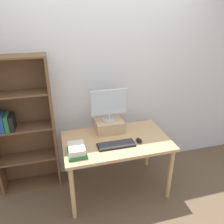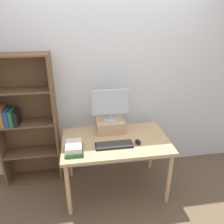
{
  "view_description": "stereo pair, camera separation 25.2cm",
  "coord_description": "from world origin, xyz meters",
  "px_view_note": "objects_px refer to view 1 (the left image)",
  "views": [
    {
      "loc": [
        -0.63,
        -2.13,
        2.1
      ],
      "look_at": [
        -0.03,
        0.09,
        1.05
      ],
      "focal_mm": 35.0,
      "sensor_mm": 36.0,
      "label": 1
    },
    {
      "loc": [
        -0.38,
        -2.18,
        2.1
      ],
      "look_at": [
        -0.03,
        0.09,
        1.05
      ],
      "focal_mm": 35.0,
      "sensor_mm": 36.0,
      "label": 2
    }
  ],
  "objects_px": {
    "book_stack": "(77,150)",
    "computer_mouse": "(139,140)",
    "bookshelf_unit": "(21,126)",
    "desk": "(116,145)",
    "keyboard": "(116,145)",
    "riser_box": "(109,126)",
    "computer_monitor": "(109,104)"
  },
  "relations": [
    {
      "from": "bookshelf_unit",
      "to": "book_stack",
      "type": "bearing_deg",
      "value": -42.42
    },
    {
      "from": "bookshelf_unit",
      "to": "book_stack",
      "type": "relative_size",
      "value": 6.78
    },
    {
      "from": "computer_monitor",
      "to": "computer_mouse",
      "type": "relative_size",
      "value": 4.39
    },
    {
      "from": "bookshelf_unit",
      "to": "computer_mouse",
      "type": "xyz_separation_m",
      "value": [
        1.32,
        -0.49,
        -0.12
      ]
    },
    {
      "from": "bookshelf_unit",
      "to": "keyboard",
      "type": "xyz_separation_m",
      "value": [
        1.04,
        -0.5,
        -0.12
      ]
    },
    {
      "from": "computer_monitor",
      "to": "book_stack",
      "type": "bearing_deg",
      "value": -139.54
    },
    {
      "from": "computer_monitor",
      "to": "keyboard",
      "type": "relative_size",
      "value": 1.07
    },
    {
      "from": "riser_box",
      "to": "computer_monitor",
      "type": "xyz_separation_m",
      "value": [
        0.0,
        -0.0,
        0.29
      ]
    },
    {
      "from": "riser_box",
      "to": "computer_monitor",
      "type": "height_order",
      "value": "computer_monitor"
    },
    {
      "from": "bookshelf_unit",
      "to": "computer_mouse",
      "type": "height_order",
      "value": "bookshelf_unit"
    },
    {
      "from": "book_stack",
      "to": "computer_mouse",
      "type": "bearing_deg",
      "value": 3.68
    },
    {
      "from": "keyboard",
      "to": "computer_mouse",
      "type": "distance_m",
      "value": 0.28
    },
    {
      "from": "keyboard",
      "to": "book_stack",
      "type": "xyz_separation_m",
      "value": [
        -0.45,
        -0.04,
        0.03
      ]
    },
    {
      "from": "riser_box",
      "to": "bookshelf_unit",
      "type": "bearing_deg",
      "value": 171.89
    },
    {
      "from": "desk",
      "to": "keyboard",
      "type": "bearing_deg",
      "value": -106.9
    },
    {
      "from": "keyboard",
      "to": "desk",
      "type": "bearing_deg",
      "value": 73.1
    },
    {
      "from": "bookshelf_unit",
      "to": "riser_box",
      "type": "distance_m",
      "value": 1.06
    },
    {
      "from": "book_stack",
      "to": "bookshelf_unit",
      "type": "bearing_deg",
      "value": 137.58
    },
    {
      "from": "desk",
      "to": "bookshelf_unit",
      "type": "bearing_deg",
      "value": 160.67
    },
    {
      "from": "computer_mouse",
      "to": "book_stack",
      "type": "relative_size",
      "value": 0.41
    },
    {
      "from": "computer_monitor",
      "to": "computer_mouse",
      "type": "height_order",
      "value": "computer_monitor"
    },
    {
      "from": "riser_box",
      "to": "computer_mouse",
      "type": "bearing_deg",
      "value": -51.92
    },
    {
      "from": "desk",
      "to": "computer_mouse",
      "type": "relative_size",
      "value": 12.03
    },
    {
      "from": "bookshelf_unit",
      "to": "keyboard",
      "type": "distance_m",
      "value": 1.16
    },
    {
      "from": "bookshelf_unit",
      "to": "riser_box",
      "type": "xyz_separation_m",
      "value": [
        1.05,
        -0.15,
        -0.06
      ]
    },
    {
      "from": "desk",
      "to": "computer_monitor",
      "type": "xyz_separation_m",
      "value": [
        -0.03,
        0.23,
        0.45
      ]
    },
    {
      "from": "computer_mouse",
      "to": "keyboard",
      "type": "bearing_deg",
      "value": -177.98
    },
    {
      "from": "desk",
      "to": "riser_box",
      "type": "relative_size",
      "value": 3.64
    },
    {
      "from": "bookshelf_unit",
      "to": "keyboard",
      "type": "relative_size",
      "value": 4.0
    },
    {
      "from": "bookshelf_unit",
      "to": "riser_box",
      "type": "bearing_deg",
      "value": -8.11
    },
    {
      "from": "computer_mouse",
      "to": "riser_box",
      "type": "bearing_deg",
      "value": 128.08
    },
    {
      "from": "desk",
      "to": "computer_mouse",
      "type": "bearing_deg",
      "value": -25.65
    }
  ]
}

